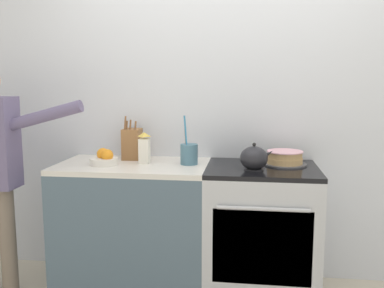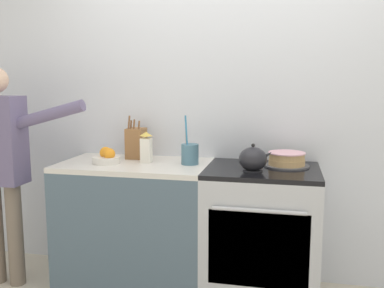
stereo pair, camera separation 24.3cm
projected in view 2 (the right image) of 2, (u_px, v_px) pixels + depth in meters
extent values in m
cube|color=silver|center=(231.00, 103.00, 3.11)|extent=(8.00, 0.04, 2.60)
cube|color=#4C6070|center=(136.00, 226.00, 3.06)|extent=(1.03, 0.62, 0.86)
cube|color=silver|center=(135.00, 165.00, 2.99)|extent=(1.03, 0.62, 0.03)
cube|color=#B7BABF|center=(261.00, 236.00, 2.87)|extent=(0.74, 0.62, 0.87)
cube|color=black|center=(258.00, 250.00, 2.57)|extent=(0.61, 0.01, 0.48)
cylinder|color=#B7BABF|center=(259.00, 211.00, 2.51)|extent=(0.55, 0.02, 0.02)
cube|color=black|center=(262.00, 170.00, 2.80)|extent=(0.74, 0.62, 0.03)
cylinder|color=#4C4C51|center=(287.00, 166.00, 2.86)|extent=(0.30, 0.30, 0.01)
cylinder|color=tan|center=(287.00, 162.00, 2.85)|extent=(0.24, 0.24, 0.04)
cylinder|color=tan|center=(287.00, 156.00, 2.85)|extent=(0.23, 0.23, 0.04)
cylinder|color=#EFB2C1|center=(287.00, 153.00, 2.85)|extent=(0.24, 0.24, 0.01)
cylinder|color=#232328|center=(253.00, 170.00, 2.72)|extent=(0.13, 0.13, 0.01)
ellipsoid|color=#232328|center=(253.00, 159.00, 2.71)|extent=(0.18, 0.18, 0.15)
cone|color=#232328|center=(267.00, 155.00, 2.68)|extent=(0.09, 0.04, 0.08)
sphere|color=black|center=(253.00, 145.00, 2.69)|extent=(0.02, 0.02, 0.02)
cube|color=olive|center=(136.00, 143.00, 3.15)|extent=(0.12, 0.15, 0.22)
cylinder|color=brown|center=(129.00, 122.00, 3.09)|extent=(0.01, 0.04, 0.10)
cylinder|color=brown|center=(134.00, 124.00, 3.09)|extent=(0.01, 0.03, 0.07)
cylinder|color=brown|center=(139.00, 125.00, 3.09)|extent=(0.01, 0.03, 0.06)
cylinder|color=brown|center=(131.00, 124.00, 3.13)|extent=(0.01, 0.03, 0.06)
cylinder|color=#477084|center=(190.00, 154.00, 2.92)|extent=(0.12, 0.12, 0.14)
cylinder|color=#A37A51|center=(186.00, 140.00, 2.90)|extent=(0.03, 0.05, 0.24)
cylinder|color=teal|center=(187.00, 137.00, 2.90)|extent=(0.04, 0.05, 0.29)
cylinder|color=silver|center=(106.00, 160.00, 2.96)|extent=(0.19, 0.19, 0.05)
sphere|color=orange|center=(106.00, 153.00, 2.98)|extent=(0.08, 0.08, 0.08)
sphere|color=orange|center=(109.00, 154.00, 2.93)|extent=(0.08, 0.08, 0.08)
cube|color=white|center=(146.00, 150.00, 2.98)|extent=(0.07, 0.07, 0.17)
pyramid|color=#E0BC4C|center=(146.00, 134.00, 2.97)|extent=(0.07, 0.07, 0.03)
cylinder|color=#7A6B5B|center=(15.00, 235.00, 3.06)|extent=(0.11, 0.11, 0.74)
cylinder|color=slate|center=(49.00, 115.00, 2.87)|extent=(0.53, 0.08, 0.21)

